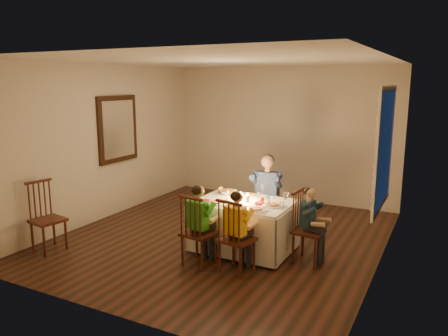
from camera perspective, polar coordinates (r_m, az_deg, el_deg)
The scene contains 26 objects.
ground at distance 6.69m, azimuth -0.18°, elevation -8.98°, with size 5.00×5.00×0.00m, color black.
wall_left at distance 7.66m, azimuth -15.29°, elevation 3.25°, with size 0.02×5.00×2.60m, color beige.
wall_right at distance 5.69m, azimuth 20.30°, elevation 0.25°, with size 0.02×5.00×2.60m, color beige.
wall_back at distance 8.63m, azimuth 7.57°, elevation 4.42°, with size 4.50×0.02×2.60m, color beige.
ceiling at distance 6.28m, azimuth -0.20°, elevation 13.85°, with size 5.00×5.00×0.00m, color white.
dining_table at distance 6.08m, azimuth 2.60°, elevation -6.21°, with size 1.34×0.97×0.66m.
chair_adult at distance 6.87m, azimuth 5.50°, elevation -8.49°, with size 0.39×0.37×0.94m, color #3E1D10, non-canonical shape.
chair_near_left at distance 5.77m, azimuth -3.23°, elevation -12.46°, with size 0.39×0.37×0.94m, color #3E1D10, non-canonical shape.
chair_near_right at distance 5.57m, azimuth 1.66°, elevation -13.35°, with size 0.39×0.37×0.94m, color #3E1D10, non-canonical shape.
chair_end at distance 5.94m, azimuth 10.91°, elevation -11.91°, with size 0.39×0.37×0.94m, color #3E1D10, non-canonical shape.
chair_extra at distance 6.67m, azimuth -21.73°, elevation -9.90°, with size 0.40×0.38×0.98m, color #3E1D10, non-canonical shape.
adult at distance 6.87m, azimuth 5.50°, elevation -8.49°, with size 0.45×0.41×1.23m, color navy, non-canonical shape.
child_green at distance 5.77m, azimuth -3.23°, elevation -12.46°, with size 0.34×0.32×1.05m, color green, non-canonical shape.
child_yellow at distance 5.57m, azimuth 1.66°, elevation -13.35°, with size 0.33×0.30×1.03m, color yellow, non-canonical shape.
child_teal at distance 5.94m, azimuth 10.91°, elevation -11.91°, with size 0.31×0.29×1.00m, color #172C3B, non-canonical shape.
setting_adult at distance 6.27m, azimuth 3.45°, elevation -3.67°, with size 0.26×0.26×0.02m, color white.
setting_green at distance 5.91m, azimuth -0.85°, elevation -4.58°, with size 0.26×0.26×0.02m, color white.
setting_yellow at distance 5.63m, azimuth 4.09°, elevation -5.44°, with size 0.26×0.26×0.02m, color white.
setting_teal at distance 5.83m, azimuth 6.26°, elevation -4.88°, with size 0.26×0.26×0.02m, color white.
candle_left at distance 6.03m, azimuth 2.20°, elevation -3.88°, with size 0.06×0.06×0.10m, color white.
candle_right at distance 5.98m, azimuth 3.10°, elevation -4.00°, with size 0.06×0.06×0.10m, color white.
squash at distance 6.47m, azimuth -0.46°, elevation -2.85°, with size 0.09×0.09×0.09m, color gold.
orange_fruit at distance 5.96m, azimuth 4.92°, elevation -4.20°, with size 0.08×0.08×0.08m, color #DC4E12.
serving_bowl at distance 6.36m, azimuth 0.63°, elevation -3.24°, with size 0.24×0.24×0.06m, color white.
wall_mirror at distance 7.83m, azimuth -13.70°, elevation 4.97°, with size 0.06×0.95×1.15m.
window_blinds at distance 5.76m, azimuth 20.14°, elevation 2.41°, with size 0.07×1.34×1.54m.
Camera 1 is at (2.92, -5.56, 2.32)m, focal length 35.00 mm.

